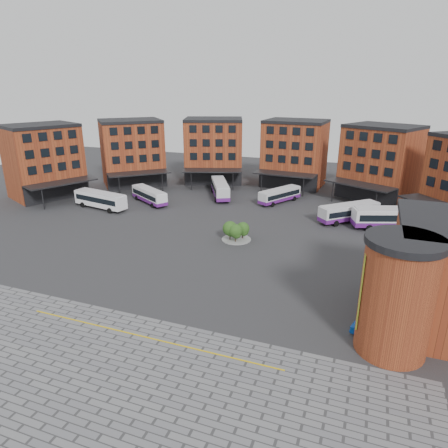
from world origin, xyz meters
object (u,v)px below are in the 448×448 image
(bus_b, at_px, (149,195))
(bus_f, at_px, (392,218))
(tree_island, at_px, (236,231))
(blue_car, at_px, (372,333))
(bus_c, at_px, (220,188))
(bus_d, at_px, (280,195))
(bus_e, at_px, (349,212))
(bus_a, at_px, (100,199))

(bus_b, bearing_deg, bus_f, -57.34)
(tree_island, distance_m, blue_car, 26.94)
(bus_c, distance_m, bus_f, 33.69)
(bus_d, bearing_deg, bus_f, 6.74)
(tree_island, relative_size, blue_car, 1.16)
(bus_c, xyz_separation_m, bus_f, (32.68, -8.19, 0.13))
(bus_b, distance_m, bus_d, 25.50)
(bus_e, bearing_deg, bus_b, -130.01)
(bus_b, distance_m, bus_c, 14.48)
(bus_a, height_order, bus_e, bus_a)
(bus_d, bearing_deg, tree_island, -64.91)
(bus_a, bearing_deg, tree_island, -91.87)
(bus_b, height_order, blue_car, bus_b)
(bus_d, distance_m, blue_car, 44.36)
(bus_b, bearing_deg, bus_c, -20.05)
(bus_a, bearing_deg, bus_d, -52.12)
(blue_car, bearing_deg, bus_d, 39.85)
(bus_a, height_order, blue_car, bus_a)
(bus_b, height_order, bus_f, bus_f)
(blue_car, bearing_deg, bus_a, 78.66)
(bus_c, height_order, bus_f, bus_f)
(tree_island, bearing_deg, bus_b, 149.92)
(tree_island, xyz_separation_m, bus_c, (-10.82, 21.83, 0.17))
(bus_c, bearing_deg, bus_b, -168.87)
(bus_a, distance_m, bus_f, 51.18)
(bus_b, distance_m, blue_car, 52.21)
(bus_c, bearing_deg, bus_f, -41.26)
(bus_f, bearing_deg, bus_e, -120.57)
(bus_b, distance_m, bus_e, 37.37)
(bus_f, bearing_deg, bus_d, -132.29)
(bus_a, xyz_separation_m, blue_car, (48.36, -25.00, -1.24))
(bus_a, xyz_separation_m, bus_e, (43.95, 8.45, -0.19))
(bus_a, distance_m, bus_e, 44.76)
(tree_island, xyz_separation_m, bus_f, (21.86, 13.64, 0.30))
(bus_c, height_order, bus_d, bus_c)
(bus_b, height_order, bus_c, bus_c)
(bus_f, bearing_deg, bus_a, -101.73)
(bus_a, xyz_separation_m, bus_c, (18.00, 15.35, -0.10))
(tree_island, relative_size, bus_b, 0.44)
(bus_a, bearing_deg, bus_b, -35.35)
(bus_c, distance_m, bus_d, 12.43)
(tree_island, distance_m, bus_c, 24.36)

